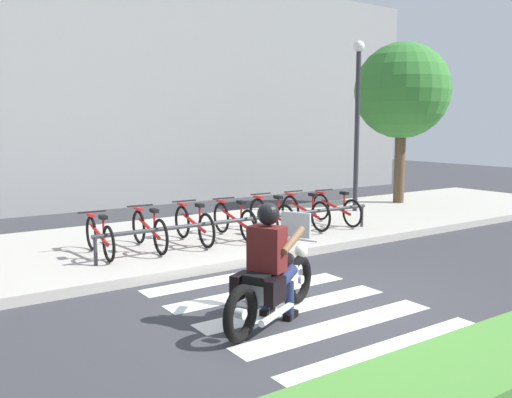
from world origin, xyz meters
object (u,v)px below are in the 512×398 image
object	(u,v)px
bicycle_5	(305,212)
street_lamp	(357,112)
rider	(270,254)
bicycle_0	(99,236)
bicycle_4	(271,215)
motorcycle	(273,283)
bicycle_1	(149,230)
bike_rack	(250,220)
bicycle_6	(336,209)
tree_near_rack	(402,91)
bicycle_3	(234,220)
bicycle_2	(194,225)

from	to	relation	value
bicycle_5	street_lamp	distance (m)	3.50
street_lamp	rider	bearing A→B (deg)	-141.78
bicycle_0	bicycle_4	bearing A→B (deg)	-0.02
motorcycle	bicycle_1	size ratio (longest dim) A/B	1.16
bicycle_4	bike_rack	xyz separation A→B (m)	(-0.88, -0.55, 0.07)
motorcycle	bicycle_1	bearing A→B (deg)	89.79
motorcycle	bicycle_4	distance (m)	4.56
bike_rack	bicycle_1	bearing A→B (deg)	162.46
bicycle_5	bicycle_6	world-z (taller)	bicycle_5
bicycle_1	tree_near_rack	xyz separation A→B (m)	(8.14, 1.50, 2.74)
rider	tree_near_rack	world-z (taller)	tree_near_rack
motorcycle	bicycle_4	xyz separation A→B (m)	(2.65, 3.71, 0.05)
bicycle_6	bicycle_1	bearing A→B (deg)	-180.00
rider	bicycle_0	xyz separation A→B (m)	(-0.79, 3.74, -0.34)
motorcycle	bicycle_3	xyz separation A→B (m)	(1.77, 3.71, 0.04)
bicycle_2	motorcycle	bearing A→B (deg)	-103.50
bicycle_1	street_lamp	size ratio (longest dim) A/B	0.38
motorcycle	bicycle_6	size ratio (longest dim) A/B	1.16
motorcycle	street_lamp	bearing A→B (deg)	38.36
bicycle_3	tree_near_rack	distance (m)	7.11
bicycle_1	bicycle_2	xyz separation A→B (m)	(0.88, -0.00, 0.01)
bicycle_6	bicycle_3	bearing A→B (deg)	-179.99
rider	bicycle_0	size ratio (longest dim) A/B	0.90
motorcycle	bicycle_0	distance (m)	3.81
bicycle_0	bicycle_1	xyz separation A→B (m)	(0.88, -0.00, 0.01)
bicycle_4	tree_near_rack	world-z (taller)	tree_near_rack
bicycle_0	bike_rack	xyz separation A→B (m)	(2.63, -0.56, 0.10)
bicycle_6	bike_rack	bearing A→B (deg)	-168.10
rider	motorcycle	bearing A→B (deg)	24.01
rider	bicycle_2	world-z (taller)	rider
motorcycle	bicycle_1	world-z (taller)	motorcycle
bicycle_3	bicycle_6	size ratio (longest dim) A/B	1.00
bicycle_1	bicycle_3	world-z (taller)	same
bicycle_0	bicycle_1	distance (m)	0.88
bicycle_1	bicycle_2	bearing A→B (deg)	-0.03
bicycle_3	bicycle_5	xyz separation A→B (m)	(1.75, -0.00, 0.01)
bicycle_4	bicycle_5	size ratio (longest dim) A/B	0.97
motorcycle	rider	bearing A→B (deg)	-155.99
rider	tree_near_rack	bearing A→B (deg)	32.49
bicycle_6	bicycle_0	bearing A→B (deg)	180.00
bicycle_3	bicycle_6	distance (m)	2.63
bicycle_3	bicycle_5	bearing A→B (deg)	-0.01
bicycle_0	bicycle_1	world-z (taller)	bicycle_1
bicycle_1	bicycle_4	size ratio (longest dim) A/B	1.02
bicycle_1	bicycle_3	bearing A→B (deg)	-0.00
bicycle_0	bicycle_1	size ratio (longest dim) A/B	0.95
bicycle_1	tree_near_rack	distance (m)	8.72
rider	bicycle_2	size ratio (longest dim) A/B	0.86
bicycle_0	bicycle_2	xyz separation A→B (m)	(1.75, -0.00, 0.02)
bicycle_0	bicycle_6	bearing A→B (deg)	-0.00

